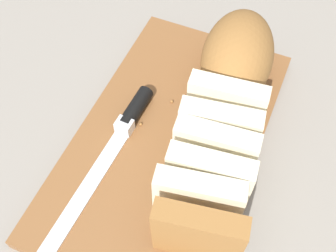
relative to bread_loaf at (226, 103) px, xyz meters
name	(u,v)px	position (x,y,z in m)	size (l,w,h in m)	color
ground_plane	(168,144)	(0.05, -0.07, -0.07)	(3.00, 3.00, 0.00)	gray
cutting_board	(168,141)	(0.05, -0.07, -0.06)	(0.44, 0.25, 0.02)	brown
bread_loaf	(226,103)	(0.00, 0.00, 0.00)	(0.39, 0.15, 0.11)	#996633
bread_knife	(122,131)	(0.07, -0.13, -0.04)	(0.31, 0.04, 0.02)	silver
crumb_near_knife	(172,101)	(-0.01, -0.08, -0.05)	(0.00, 0.00, 0.00)	#996633
crumb_near_loaf	(141,124)	(0.04, -0.11, -0.05)	(0.00, 0.00, 0.00)	#996633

